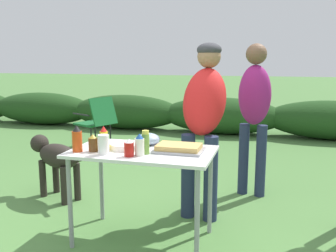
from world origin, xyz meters
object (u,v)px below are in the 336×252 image
at_px(food_tray, 179,148).
at_px(relish_jar, 146,142).
at_px(mayo_bottle, 140,145).
at_px(camp_chair_green_behind_table, 97,119).
at_px(standing_person_with_beanie, 254,105).
at_px(mustard_bottle, 104,139).
at_px(beer_bottle, 93,143).
at_px(paper_cup_stack, 103,145).
at_px(dog, 56,157).
at_px(mixing_bowl, 148,139).
at_px(folding_table, 143,160).
at_px(ketchup_bottle, 129,148).
at_px(standing_person_in_dark_puffer, 204,111).
at_px(plate_stack, 126,146).
at_px(hot_sauce_bottle, 77,139).

relative_size(food_tray, relish_jar, 2.09).
bearing_deg(mayo_bottle, camp_chair_green_behind_table, 121.59).
distance_m(relish_jar, standing_person_with_beanie, 1.55).
xyz_separation_m(relish_jar, mustard_bottle, (-0.34, -0.00, 0.01)).
relative_size(beer_bottle, mustard_bottle, 0.68).
distance_m(paper_cup_stack, beer_bottle, 0.13).
distance_m(paper_cup_stack, standing_person_with_beanie, 1.79).
distance_m(relish_jar, mustard_bottle, 0.34).
bearing_deg(paper_cup_stack, standing_person_with_beanie, 55.78).
bearing_deg(paper_cup_stack, dog, 138.58).
bearing_deg(paper_cup_stack, mixing_bowl, 61.66).
distance_m(mayo_bottle, camp_chair_green_behind_table, 3.51).
bearing_deg(beer_bottle, mayo_bottle, -3.85).
relative_size(folding_table, camp_chair_green_behind_table, 1.32).
distance_m(standing_person_with_beanie, dog, 2.13).
height_order(ketchup_bottle, standing_person_in_dark_puffer, standing_person_in_dark_puffer).
bearing_deg(camp_chair_green_behind_table, mustard_bottle, -127.90).
relative_size(plate_stack, paper_cup_stack, 1.73).
xyz_separation_m(paper_cup_stack, mustard_bottle, (-0.04, 0.10, 0.02)).
bearing_deg(standing_person_in_dark_puffer, standing_person_with_beanie, 64.88).
bearing_deg(ketchup_bottle, dog, 143.88).
height_order(relish_jar, ketchup_bottle, relish_jar).
bearing_deg(mustard_bottle, ketchup_bottle, -21.57).
height_order(paper_cup_stack, standing_person_in_dark_puffer, standing_person_in_dark_puffer).
relative_size(paper_cup_stack, mustard_bottle, 0.76).
distance_m(folding_table, relish_jar, 0.20).
distance_m(mayo_bottle, beer_bottle, 0.39).
bearing_deg(plate_stack, standing_person_with_beanie, 54.08).
relative_size(folding_table, relish_jar, 6.20).
xyz_separation_m(food_tray, dog, (-1.47, 0.62, -0.34)).
relative_size(mustard_bottle, dog, 0.23).
bearing_deg(beer_bottle, relish_jar, 4.86).
distance_m(mixing_bowl, ketchup_bottle, 0.40).
bearing_deg(standing_person_in_dark_puffer, camp_chair_green_behind_table, 142.12).
distance_m(mixing_bowl, standing_person_in_dark_puffer, 0.61).
height_order(folding_table, beer_bottle, beer_bottle).
height_order(food_tray, mayo_bottle, mayo_bottle).
height_order(beer_bottle, camp_chair_green_behind_table, beer_bottle).
bearing_deg(standing_person_with_beanie, relish_jar, -107.16).
bearing_deg(relish_jar, hot_sauce_bottle, -171.75).
bearing_deg(relish_jar, mayo_bottle, -112.69).
height_order(folding_table, food_tray, food_tray).
relative_size(mayo_bottle, standing_person_in_dark_puffer, 0.10).
xyz_separation_m(relish_jar, standing_person_with_beanie, (0.71, 1.37, 0.14)).
bearing_deg(ketchup_bottle, standing_person_in_dark_puffer, 64.82).
bearing_deg(hot_sauce_bottle, mayo_bottle, 1.70).
bearing_deg(folding_table, standing_person_with_beanie, 58.92).
bearing_deg(mayo_bottle, dog, 146.64).
relative_size(mixing_bowl, ketchup_bottle, 1.43).
height_order(mustard_bottle, dog, mustard_bottle).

